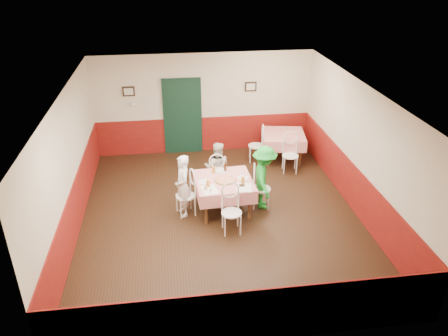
{
  "coord_description": "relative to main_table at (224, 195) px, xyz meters",
  "views": [
    {
      "loc": [
        -1.01,
        -8.04,
        5.26
      ],
      "look_at": [
        0.12,
        0.2,
        1.05
      ],
      "focal_mm": 35.0,
      "sensor_mm": 36.0,
      "label": 1
    }
  ],
  "objects": [
    {
      "name": "glass_b",
      "position": [
        0.38,
        -0.19,
        0.45
      ],
      "size": [
        0.08,
        0.08,
        0.14
      ],
      "primitive_type": "cylinder",
      "rotation": [
        0.0,
        0.0,
        0.05
      ],
      "color": "#BF7219",
      "rests_on": "main_table"
    },
    {
      "name": "chair_far",
      "position": [
        -0.04,
        0.85,
        0.08
      ],
      "size": [
        0.49,
        0.49,
        0.9
      ],
      "primitive_type": null,
      "rotation": [
        0.0,
        0.0,
        2.96
      ],
      "color": "white",
      "rests_on": "ground"
    },
    {
      "name": "plate_right",
      "position": [
        0.42,
        0.02,
        0.39
      ],
      "size": [
        0.26,
        0.26,
        0.01
      ],
      "primitive_type": "cylinder",
      "rotation": [
        0.0,
        0.0,
        0.05
      ],
      "color": "white",
      "rests_on": "main_table"
    },
    {
      "name": "left_wall",
      "position": [
        -3.12,
        -0.2,
        1.02
      ],
      "size": [
        0.1,
        7.0,
        2.8
      ],
      "primitive_type": "cube",
      "color": "beige",
      "rests_on": "ground"
    },
    {
      "name": "main_table",
      "position": [
        0.0,
        0.0,
        0.0
      ],
      "size": [
        1.27,
        1.27,
        0.77
      ],
      "primitive_type": "cube",
      "rotation": [
        0.0,
        0.0,
        0.05
      ],
      "color": "red",
      "rests_on": "ground"
    },
    {
      "name": "shaker_c",
      "position": [
        -0.45,
        -0.39,
        0.43
      ],
      "size": [
        0.04,
        0.04,
        0.09
      ],
      "primitive_type": "cylinder",
      "rotation": [
        0.0,
        0.0,
        0.05
      ],
      "color": "#B23319",
      "rests_on": "main_table"
    },
    {
      "name": "plate_left",
      "position": [
        -0.44,
        -0.04,
        0.39
      ],
      "size": [
        0.26,
        0.26,
        0.01
      ],
      "primitive_type": "cylinder",
      "rotation": [
        0.0,
        0.0,
        0.05
      ],
      "color": "white",
      "rests_on": "main_table"
    },
    {
      "name": "wainscot_front",
      "position": [
        -0.12,
        -3.69,
        0.12
      ],
      "size": [
        6.0,
        0.03,
        1.0
      ],
      "primitive_type": "cube",
      "color": "maroon",
      "rests_on": "ground"
    },
    {
      "name": "chair_left",
      "position": [
        -0.85,
        -0.04,
        0.08
      ],
      "size": [
        0.51,
        0.51,
        0.9
      ],
      "primitive_type": null,
      "rotation": [
        0.0,
        0.0,
        -1.33
      ],
      "color": "white",
      "rests_on": "ground"
    },
    {
      "name": "picture_right",
      "position": [
        1.18,
        3.25,
        1.48
      ],
      "size": [
        0.32,
        0.03,
        0.26
      ],
      "primitive_type": "cube",
      "color": "black",
      "rests_on": "back_wall"
    },
    {
      "name": "picture_left",
      "position": [
        -2.12,
        3.25,
        1.48
      ],
      "size": [
        0.32,
        0.03,
        0.26
      ],
      "primitive_type": "cube",
      "color": "black",
      "rests_on": "back_wall"
    },
    {
      "name": "menu_right",
      "position": [
        0.38,
        -0.39,
        0.39
      ],
      "size": [
        0.36,
        0.44,
        0.0
      ],
      "primitive_type": "cube",
      "rotation": [
        0.0,
        0.0,
        -0.16
      ],
      "color": "white",
      "rests_on": "main_table"
    },
    {
      "name": "right_wall",
      "position": [
        2.88,
        -0.2,
        1.02
      ],
      "size": [
        0.1,
        7.0,
        2.8
      ],
      "primitive_type": "cube",
      "color": "beige",
      "rests_on": "ground"
    },
    {
      "name": "diner_left",
      "position": [
        -0.9,
        -0.04,
        0.33
      ],
      "size": [
        0.42,
        0.56,
        1.4
      ],
      "primitive_type": "imported",
      "rotation": [
        0.0,
        0.0,
        -1.39
      ],
      "color": "gray",
      "rests_on": "ground"
    },
    {
      "name": "pizza",
      "position": [
        0.02,
        -0.03,
        0.4
      ],
      "size": [
        0.46,
        0.46,
        0.03
      ],
      "primitive_type": "cylinder",
      "rotation": [
        0.0,
        0.0,
        0.05
      ],
      "color": "#B74723",
      "rests_on": "main_table"
    },
    {
      "name": "door",
      "position": [
        -0.72,
        3.25,
        0.68
      ],
      "size": [
        0.96,
        0.06,
        2.1
      ],
      "primitive_type": "cube",
      "color": "black",
      "rests_on": "ground"
    },
    {
      "name": "front_wall",
      "position": [
        -0.12,
        -3.7,
        1.02
      ],
      "size": [
        6.0,
        0.1,
        2.8
      ],
      "primitive_type": "cube",
      "color": "beige",
      "rests_on": "ground"
    },
    {
      "name": "beer_bottle",
      "position": [
        0.08,
        0.4,
        0.5
      ],
      "size": [
        0.06,
        0.06,
        0.22
      ],
      "primitive_type": "cylinder",
      "rotation": [
        0.0,
        0.0,
        0.05
      ],
      "color": "#381C0A",
      "rests_on": "main_table"
    },
    {
      "name": "wainscot_back",
      "position": [
        -0.12,
        3.28,
        0.12
      ],
      "size": [
        6.0,
        0.03,
        1.0
      ],
      "primitive_type": "cube",
      "color": "maroon",
      "rests_on": "ground"
    },
    {
      "name": "shaker_a",
      "position": [
        -0.41,
        -0.42,
        0.43
      ],
      "size": [
        0.04,
        0.04,
        0.09
      ],
      "primitive_type": "cylinder",
      "rotation": [
        0.0,
        0.0,
        0.05
      ],
      "color": "silver",
      "rests_on": "main_table"
    },
    {
      "name": "back_wall",
      "position": [
        -0.12,
        3.3,
        1.02
      ],
      "size": [
        6.0,
        0.1,
        2.8
      ],
      "primitive_type": "cube",
      "color": "beige",
      "rests_on": "ground"
    },
    {
      "name": "menu_left",
      "position": [
        -0.35,
        -0.39,
        0.39
      ],
      "size": [
        0.37,
        0.45,
        0.0
      ],
      "primitive_type": "cube",
      "rotation": [
        0.0,
        0.0,
        0.19
      ],
      "color": "white",
      "rests_on": "main_table"
    },
    {
      "name": "shaker_b",
      "position": [
        -0.34,
        -0.5,
        0.43
      ],
      "size": [
        0.04,
        0.04,
        0.09
      ],
      "primitive_type": "cylinder",
      "rotation": [
        0.0,
        0.0,
        0.05
      ],
      "color": "silver",
      "rests_on": "main_table"
    },
    {
      "name": "diner_right",
      "position": [
        0.9,
        0.04,
        0.36
      ],
      "size": [
        0.64,
        1.0,
        1.46
      ],
      "primitive_type": "imported",
      "rotation": [
        0.0,
        0.0,
        1.46
      ],
      "color": "gray",
      "rests_on": "ground"
    },
    {
      "name": "thermostat",
      "position": [
        -2.02,
        3.25,
        1.12
      ],
      "size": [
        0.1,
        0.03,
        0.1
      ],
      "primitive_type": "cube",
      "color": "white",
      "rests_on": "back_wall"
    },
    {
      "name": "wallet",
      "position": [
        0.34,
        -0.31,
        0.4
      ],
      "size": [
        0.11,
        0.09,
        0.02
      ],
      "primitive_type": "cube",
      "rotation": [
        0.0,
        0.0,
        0.05
      ],
      "color": "black",
      "rests_on": "main_table"
    },
    {
      "name": "chair_near",
      "position": [
        0.04,
        -0.85,
        0.08
      ],
      "size": [
        0.43,
        0.43,
        0.9
      ],
      "primitive_type": null,
      "rotation": [
        0.0,
        0.0,
        0.02
      ],
      "color": "white",
      "rests_on": "ground"
    },
    {
      "name": "second_table",
      "position": [
        1.96,
        2.39,
        0.0
      ],
      "size": [
        1.28,
        1.28,
        0.77
      ],
      "primitive_type": "cube",
      "rotation": [
        0.0,
        0.0,
        -0.15
      ],
      "color": "red",
      "rests_on": "ground"
    },
    {
      "name": "ceiling",
      "position": [
        -0.12,
        -0.2,
        2.42
      ],
      "size": [
        7.0,
        7.0,
        0.0
      ],
      "primitive_type": "plane",
      "color": "white",
      "rests_on": "back_wall"
    },
    {
      "name": "chair_second_b",
      "position": [
        1.96,
        1.64,
        0.08
      ],
      "size": [
        0.48,
        0.48,
        0.9
      ],
      "primitive_type": null,
      "rotation": [
        0.0,
        0.0,
        -0.15
      ],
      "color": "white",
      "rests_on": "ground"
    },
    {
      "name": "chair_right",
      "position": [
        0.85,
        0.04,
        0.08
      ],
      "size": [
        0.49,
        0.49,
        0.9
      ],
      "primitive_type": null,
      "rotation": [
        0.0,
        0.0,
        1.38
      ],
      "color": "white",
      "rests_on": "ground"
    },
    {
      "name": "chair_second_a",
      "position": [
        1.21,
        2.39,
        0.08
      ],
      "size": [
        0.48,
        0.48,
        0.9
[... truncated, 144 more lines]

